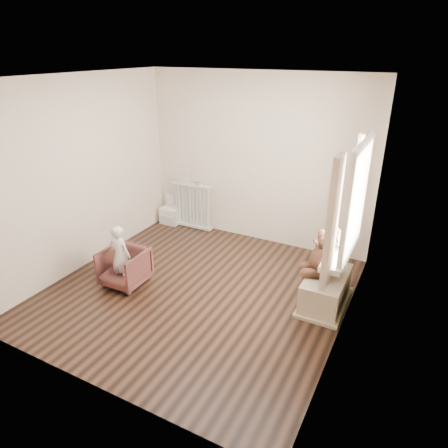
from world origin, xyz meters
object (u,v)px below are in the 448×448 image
at_px(toy_vanity, 170,209).
at_px(plush_cat, 342,238).
at_px(child, 120,256).
at_px(teddy_bear, 326,254).
at_px(armchair, 124,267).
at_px(toy_bench, 326,289).
at_px(radiator, 192,206).

distance_m(toy_vanity, plush_cat, 3.56).
relative_size(child, teddy_bear, 1.45).
bearing_deg(armchair, child, -90.65).
relative_size(armchair, teddy_bear, 0.95).
bearing_deg(toy_bench, toy_vanity, 159.27).
bearing_deg(teddy_bear, toy_vanity, 139.21).
bearing_deg(toy_vanity, toy_bench, -20.73).
bearing_deg(child, toy_bench, -162.15).
height_order(radiator, teddy_bear, teddy_bear).
relative_size(child, plush_cat, 2.93).
bearing_deg(teddy_bear, armchair, 177.99).
relative_size(toy_bench, plush_cat, 2.95).
bearing_deg(radiator, child, -85.05).
distance_m(armchair, plush_cat, 2.77).
distance_m(toy_vanity, teddy_bear, 3.26).
bearing_deg(plush_cat, toy_bench, 119.25).
bearing_deg(toy_bench, armchair, -162.55).
height_order(toy_vanity, child, child).
distance_m(armchair, child, 0.20).
height_order(armchair, teddy_bear, teddy_bear).
bearing_deg(teddy_bear, radiator, 135.49).
bearing_deg(toy_bench, plush_cat, -52.66).
bearing_deg(armchair, radiator, 94.43).
bearing_deg(radiator, armchair, -84.93).
relative_size(radiator, armchair, 1.44).
relative_size(teddy_bear, plush_cat, 2.03).
xyz_separation_m(armchair, teddy_bear, (2.41, 0.77, 0.42)).
height_order(toy_vanity, plush_cat, plush_cat).
bearing_deg(toy_vanity, plush_cat, -22.74).
height_order(toy_bench, teddy_bear, teddy_bear).
bearing_deg(toy_vanity, armchair, -72.46).
bearing_deg(armchair, toy_vanity, 106.90).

